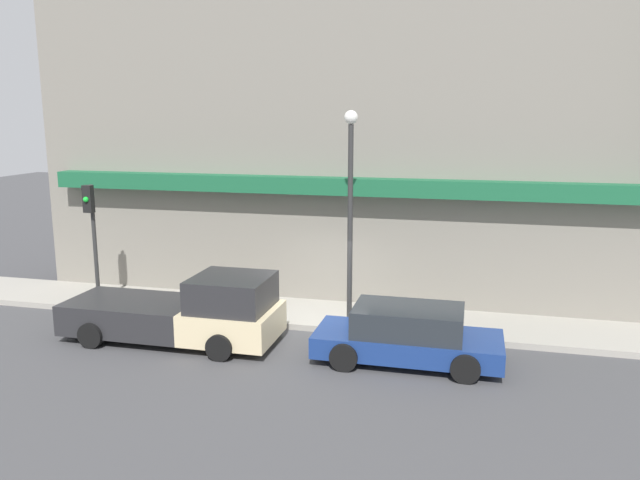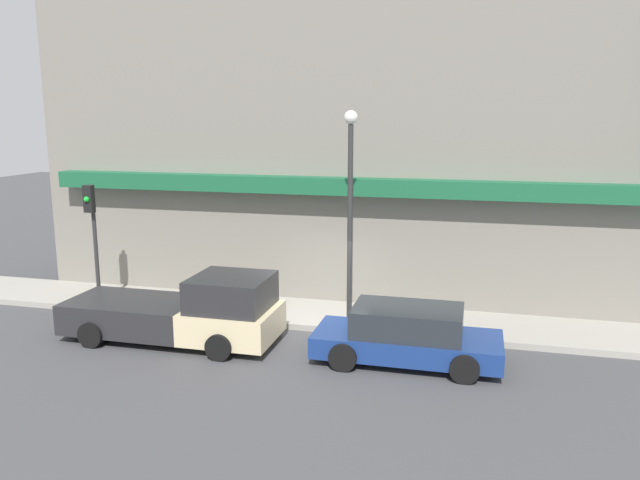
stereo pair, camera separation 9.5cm
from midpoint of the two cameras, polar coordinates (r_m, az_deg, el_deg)
ground_plane at (r=17.19m, az=-0.52°, el=-8.41°), size 80.00×80.00×0.00m
sidewalk at (r=18.28m, az=0.44°, el=-6.91°), size 36.00×2.44×0.17m
building at (r=20.01m, az=2.34°, el=9.08°), size 19.80×3.80×10.06m
pickup_truck at (r=16.66m, az=-12.32°, el=-6.46°), size 5.65×2.24×1.83m
parked_car at (r=15.15m, az=7.85°, el=-8.62°), size 4.42×2.00×1.37m
fire_hydrant at (r=17.35m, az=7.11°, el=-6.52°), size 0.17×0.17×0.70m
street_lamp at (r=16.55m, az=2.63°, el=4.20°), size 0.36×0.36×5.77m
traffic_light at (r=19.59m, az=-20.28°, el=1.43°), size 0.28×0.42×3.65m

